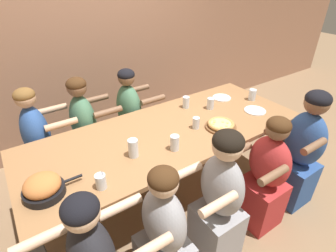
# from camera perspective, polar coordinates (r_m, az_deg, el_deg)

# --- Properties ---
(ground_plane) EXTENTS (18.00, 18.00, 0.00)m
(ground_plane) POSITION_cam_1_polar(r_m,az_deg,el_deg) (2.82, 0.00, -14.58)
(ground_plane) COLOR #896B4C
(ground_plane) RESTS_ON ground
(restaurant_back_panel) EXTENTS (10.00, 0.06, 3.20)m
(restaurant_back_panel) POSITION_cam_1_polar(r_m,az_deg,el_deg) (3.30, -15.59, 22.92)
(restaurant_back_panel) COLOR #9E7056
(restaurant_back_panel) RESTS_ON ground
(dining_table) EXTENTS (2.54, 0.99, 0.78)m
(dining_table) POSITION_cam_1_polar(r_m,az_deg,el_deg) (2.36, 0.00, -2.48)
(dining_table) COLOR #996B42
(dining_table) RESTS_ON ground
(pizza_board_main) EXTENTS (0.28, 0.28, 0.05)m
(pizza_board_main) POSITION_cam_1_polar(r_m,az_deg,el_deg) (2.40, 11.44, 0.23)
(pizza_board_main) COLOR brown
(pizza_board_main) RESTS_ON dining_table
(skillet_bowl) EXTENTS (0.38, 0.26, 0.14)m
(skillet_bowl) POSITION_cam_1_polar(r_m,az_deg,el_deg) (1.86, -25.55, -11.94)
(skillet_bowl) COLOR black
(skillet_bowl) RESTS_ON dining_table
(empty_plate_a) EXTENTS (0.21, 0.21, 0.02)m
(empty_plate_a) POSITION_cam_1_polar(r_m,az_deg,el_deg) (2.78, 18.41, 3.20)
(empty_plate_a) COLOR white
(empty_plate_a) RESTS_ON dining_table
(empty_plate_b) EXTENTS (0.20, 0.20, 0.02)m
(empty_plate_b) POSITION_cam_1_polar(r_m,az_deg,el_deg) (2.97, 11.61, 6.06)
(empty_plate_b) COLOR white
(empty_plate_b) RESTS_ON dining_table
(cocktail_glass_blue) EXTENTS (0.07, 0.07, 0.13)m
(cocktail_glass_blue) POSITION_cam_1_polar(r_m,az_deg,el_deg) (1.80, -14.40, -11.74)
(cocktail_glass_blue) COLOR silver
(cocktail_glass_blue) RESTS_ON dining_table
(drinking_glass_a) EXTENTS (0.06, 0.06, 0.11)m
(drinking_glass_a) POSITION_cam_1_polar(r_m,az_deg,el_deg) (2.35, 6.11, 0.54)
(drinking_glass_a) COLOR silver
(drinking_glass_a) RESTS_ON dining_table
(drinking_glass_b) EXTENTS (0.07, 0.07, 0.11)m
(drinking_glass_b) POSITION_cam_1_polar(r_m,az_deg,el_deg) (2.70, 9.21, 4.71)
(drinking_glass_b) COLOR silver
(drinking_glass_b) RESTS_ON dining_table
(drinking_glass_c) EXTENTS (0.08, 0.08, 0.12)m
(drinking_glass_c) POSITION_cam_1_polar(r_m,az_deg,el_deg) (3.00, 17.88, 6.49)
(drinking_glass_c) COLOR silver
(drinking_glass_c) RESTS_ON dining_table
(drinking_glass_d) EXTENTS (0.08, 0.08, 0.15)m
(drinking_glass_d) POSITION_cam_1_polar(r_m,az_deg,el_deg) (2.01, -7.57, -5.02)
(drinking_glass_d) COLOR silver
(drinking_glass_d) RESTS_ON dining_table
(drinking_glass_e) EXTENTS (0.07, 0.07, 0.13)m
(drinking_glass_e) POSITION_cam_1_polar(r_m,az_deg,el_deg) (2.06, 1.46, -3.87)
(drinking_glass_e) COLOR silver
(drinking_glass_e) RESTS_ON dining_table
(drinking_glass_f) EXTENTS (0.07, 0.07, 0.12)m
(drinking_glass_f) POSITION_cam_1_polar(r_m,az_deg,el_deg) (2.70, 3.93, 5.19)
(drinking_glass_f) COLOR silver
(drinking_glass_f) RESTS_ON dining_table
(diner_far_left) EXTENTS (0.51, 0.40, 1.17)m
(diner_far_left) POSITION_cam_1_polar(r_m,az_deg,el_deg) (2.78, -25.77, -4.85)
(diner_far_left) COLOR #2D5193
(diner_far_left) RESTS_ON ground
(diner_near_center) EXTENTS (0.51, 0.40, 1.16)m
(diner_near_center) POSITION_cam_1_polar(r_m,az_deg,el_deg) (2.05, 11.06, -16.02)
(diner_near_center) COLOR #99999E
(diner_near_center) RESTS_ON ground
(diner_far_midleft) EXTENTS (0.51, 0.40, 1.17)m
(diner_far_midleft) POSITION_cam_1_polar(r_m,az_deg,el_deg) (2.83, -17.31, -2.10)
(diner_far_midleft) COLOR #477556
(diner_far_midleft) RESTS_ON ground
(diner_near_right) EXTENTS (0.51, 0.40, 1.18)m
(diner_near_right) POSITION_cam_1_polar(r_m,az_deg,el_deg) (2.72, 26.79, -5.53)
(diner_near_right) COLOR #2D5193
(diner_near_right) RESTS_ON ground
(diner_near_midleft) EXTENTS (0.51, 0.40, 1.09)m
(diner_near_midleft) POSITION_cam_1_polar(r_m,az_deg,el_deg) (1.88, -0.99, -23.48)
(diner_near_midleft) COLOR #99999E
(diner_near_midleft) RESTS_ON ground
(diner_near_midright) EXTENTS (0.51, 0.40, 1.09)m
(diner_near_midright) POSITION_cam_1_polar(r_m,az_deg,el_deg) (2.40, 20.32, -10.81)
(diner_near_midright) COLOR #B22D2D
(diner_near_midright) RESTS_ON ground
(diner_far_center) EXTENTS (0.51, 0.40, 1.15)m
(diner_far_center) POSITION_cam_1_polar(r_m,az_deg,el_deg) (2.98, -8.16, 0.65)
(diner_far_center) COLOR #477556
(diner_far_center) RESTS_ON ground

